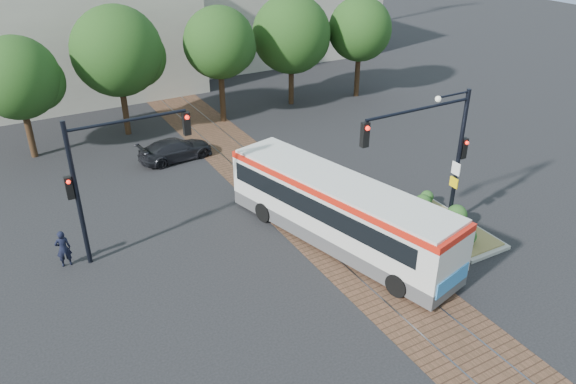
{
  "coord_description": "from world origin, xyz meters",
  "views": [
    {
      "loc": [
        -11.64,
        -16.02,
        13.01
      ],
      "look_at": [
        -1.15,
        2.7,
        1.6
      ],
      "focal_mm": 35.0,
      "sensor_mm": 36.0,
      "label": 1
    }
  ],
  "objects_px": {
    "city_bus": "(338,208)",
    "officer": "(63,249)",
    "parked_car": "(176,149)",
    "traffic_island": "(446,220)",
    "signal_pole_left": "(104,169)",
    "signal_pole_main": "(439,143)"
  },
  "relations": [
    {
      "from": "city_bus",
      "to": "officer",
      "type": "height_order",
      "value": "city_bus"
    },
    {
      "from": "signal_pole_left",
      "to": "parked_car",
      "type": "bearing_deg",
      "value": 56.24
    },
    {
      "from": "signal_pole_main",
      "to": "officer",
      "type": "bearing_deg",
      "value": 160.53
    },
    {
      "from": "city_bus",
      "to": "parked_car",
      "type": "relative_size",
      "value": 2.71
    },
    {
      "from": "city_bus",
      "to": "parked_car",
      "type": "distance_m",
      "value": 11.79
    },
    {
      "from": "city_bus",
      "to": "traffic_island",
      "type": "relative_size",
      "value": 2.13
    },
    {
      "from": "city_bus",
      "to": "signal_pole_main",
      "type": "bearing_deg",
      "value": -31.53
    },
    {
      "from": "traffic_island",
      "to": "signal_pole_left",
      "type": "height_order",
      "value": "signal_pole_left"
    },
    {
      "from": "city_bus",
      "to": "signal_pole_main",
      "type": "relative_size",
      "value": 1.85
    },
    {
      "from": "signal_pole_left",
      "to": "parked_car",
      "type": "height_order",
      "value": "signal_pole_left"
    },
    {
      "from": "signal_pole_left",
      "to": "parked_car",
      "type": "xyz_separation_m",
      "value": [
        5.18,
        7.75,
        -3.27
      ]
    },
    {
      "from": "city_bus",
      "to": "signal_pole_main",
      "type": "height_order",
      "value": "signal_pole_main"
    },
    {
      "from": "city_bus",
      "to": "traffic_island",
      "type": "bearing_deg",
      "value": -29.3
    },
    {
      "from": "parked_car",
      "to": "traffic_island",
      "type": "bearing_deg",
      "value": -153.16
    },
    {
      "from": "signal_pole_left",
      "to": "officer",
      "type": "distance_m",
      "value": 3.68
    },
    {
      "from": "city_bus",
      "to": "officer",
      "type": "distance_m",
      "value": 10.98
    },
    {
      "from": "traffic_island",
      "to": "signal_pole_left",
      "type": "relative_size",
      "value": 0.87
    },
    {
      "from": "officer",
      "to": "parked_car",
      "type": "relative_size",
      "value": 0.39
    },
    {
      "from": "city_bus",
      "to": "officer",
      "type": "bearing_deg",
      "value": 145.38
    },
    {
      "from": "traffic_island",
      "to": "signal_pole_main",
      "type": "distance_m",
      "value": 3.95
    },
    {
      "from": "signal_pole_left",
      "to": "officer",
      "type": "relative_size",
      "value": 3.81
    },
    {
      "from": "parked_car",
      "to": "signal_pole_left",
      "type": "bearing_deg",
      "value": 140.74
    }
  ]
}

